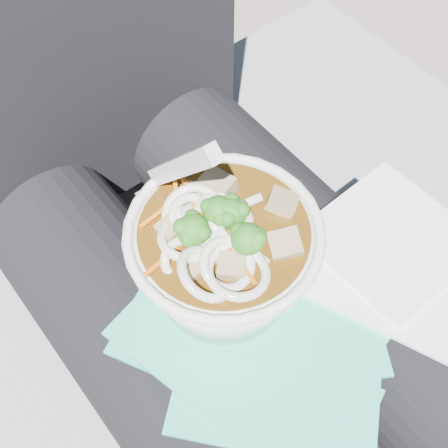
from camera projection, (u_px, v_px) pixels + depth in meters
ground at (236, 443)px, 1.05m from camera, size 20.00×20.00×0.00m
stone_ledge at (176, 327)px, 0.94m from camera, size 1.00×0.50×0.42m
lap at (243, 316)px, 0.64m from camera, size 0.34×0.48×0.15m
person_body at (189, 240)px, 0.65m from camera, size 0.34×0.94×0.98m
plastic_bag at (260, 325)px, 0.54m from camera, size 0.26×0.30×0.01m
napkins at (398, 256)px, 0.57m from camera, size 0.18×0.19×0.01m
udon_bowl at (223, 253)px, 0.51m from camera, size 0.17×0.17×0.20m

